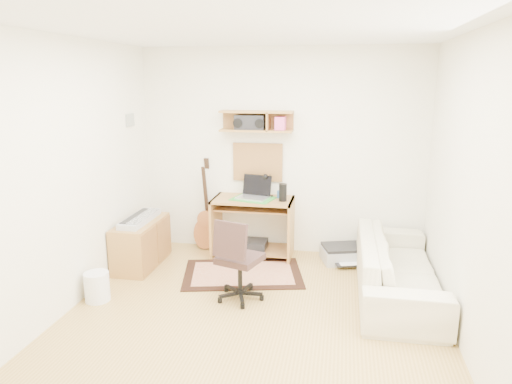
% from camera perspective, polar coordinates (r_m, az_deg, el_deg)
% --- Properties ---
extents(floor, '(3.60, 4.00, 0.01)m').
position_cam_1_polar(floor, '(4.54, -0.58, -15.61)').
color(floor, tan).
rests_on(floor, ground).
extents(ceiling, '(3.60, 4.00, 0.01)m').
position_cam_1_polar(ceiling, '(4.00, -0.68, 19.23)').
color(ceiling, white).
rests_on(ceiling, ground).
extents(back_wall, '(3.60, 0.01, 2.60)m').
position_cam_1_polar(back_wall, '(6.02, 3.08, 4.78)').
color(back_wall, white).
rests_on(back_wall, ground).
extents(left_wall, '(0.01, 4.00, 2.60)m').
position_cam_1_polar(left_wall, '(4.76, -22.48, 1.49)').
color(left_wall, white).
rests_on(left_wall, ground).
extents(right_wall, '(0.01, 4.00, 2.60)m').
position_cam_1_polar(right_wall, '(4.13, 24.74, -0.40)').
color(right_wall, white).
rests_on(right_wall, ground).
extents(wall_shelf, '(0.90, 0.25, 0.26)m').
position_cam_1_polar(wall_shelf, '(5.90, 0.03, 8.53)').
color(wall_shelf, '#AD7B3D').
rests_on(wall_shelf, back_wall).
extents(cork_board, '(0.64, 0.03, 0.49)m').
position_cam_1_polar(cork_board, '(6.07, 0.21, 3.62)').
color(cork_board, tan).
rests_on(cork_board, back_wall).
extents(wall_photo, '(0.02, 0.20, 0.15)m').
position_cam_1_polar(wall_photo, '(6.00, -14.93, 8.36)').
color(wall_photo, '#4C8CBF').
rests_on(wall_photo, left_wall).
extents(desk, '(1.00, 0.55, 0.75)m').
position_cam_1_polar(desk, '(6.01, -0.37, -4.27)').
color(desk, '#AD7B3D').
rests_on(desk, floor).
extents(laptop, '(0.46, 0.46, 0.29)m').
position_cam_1_polar(laptop, '(5.86, -0.37, 0.51)').
color(laptop, silver).
rests_on(laptop, desk).
extents(speaker, '(0.10, 0.10, 0.22)m').
position_cam_1_polar(speaker, '(5.78, 3.25, -0.05)').
color(speaker, black).
rests_on(speaker, desk).
extents(desk_lamp, '(0.10, 0.10, 0.30)m').
position_cam_1_polar(desk_lamp, '(5.98, 1.68, 0.82)').
color(desk_lamp, black).
rests_on(desk_lamp, desk).
extents(pencil_cup, '(0.06, 0.06, 0.09)m').
position_cam_1_polar(pencil_cup, '(5.94, 2.84, -0.28)').
color(pencil_cup, '#325C98').
rests_on(pencil_cup, desk).
extents(boombox, '(0.37, 0.17, 0.19)m').
position_cam_1_polar(boombox, '(5.91, -0.74, 8.35)').
color(boombox, black).
rests_on(boombox, wall_shelf).
extents(rug, '(1.51, 1.18, 0.02)m').
position_cam_1_polar(rug, '(5.57, -1.60, -9.79)').
color(rug, beige).
rests_on(rug, floor).
extents(task_chair, '(0.56, 0.56, 0.88)m').
position_cam_1_polar(task_chair, '(4.82, -1.95, -8.02)').
color(task_chair, '#32211D').
rests_on(task_chair, floor).
extents(cabinet, '(0.40, 0.90, 0.55)m').
position_cam_1_polar(cabinet, '(5.90, -13.66, -6.03)').
color(cabinet, '#AD7B3D').
rests_on(cabinet, floor).
extents(music_keyboard, '(0.24, 0.76, 0.07)m').
position_cam_1_polar(music_keyboard, '(5.81, -13.82, -3.16)').
color(music_keyboard, '#B2B5BA').
rests_on(music_keyboard, cabinet).
extents(guitar, '(0.34, 0.23, 1.21)m').
position_cam_1_polar(guitar, '(6.23, -6.18, -1.51)').
color(guitar, '#B86A38').
rests_on(guitar, floor).
extents(waste_basket, '(0.26, 0.26, 0.30)m').
position_cam_1_polar(waste_basket, '(5.16, -18.61, -10.75)').
color(waste_basket, white).
rests_on(waste_basket, floor).
extents(printer, '(0.60, 0.53, 0.19)m').
position_cam_1_polar(printer, '(6.01, 10.44, -7.44)').
color(printer, '#A5A8AA').
rests_on(printer, floor).
extents(sofa, '(0.59, 2.02, 0.79)m').
position_cam_1_polar(sofa, '(5.17, 16.76, -7.61)').
color(sofa, beige).
rests_on(sofa, floor).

